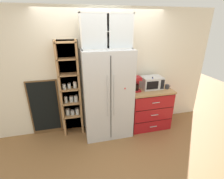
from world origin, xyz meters
name	(u,v)px	position (x,y,z in m)	size (l,w,h in m)	color
ground_plane	(108,132)	(0.00, 0.00, 0.00)	(10.63, 10.63, 0.00)	olive
wall_back_cream	(103,72)	(0.00, 0.40, 1.27)	(4.94, 0.10, 2.55)	silver
refrigerator	(107,94)	(0.00, 0.04, 0.90)	(0.96, 0.65, 1.81)	silver
pantry_shelf_column	(70,90)	(-0.72, 0.28, 0.98)	(0.45, 0.29, 1.96)	brown
counter_cabinet	(149,108)	(0.96, 0.06, 0.46)	(0.92, 0.61, 0.91)	#A8161C
microwave	(152,83)	(1.01, 0.11, 1.04)	(0.44, 0.33, 0.26)	silver
coffee_maker	(136,84)	(0.62, 0.07, 1.07)	(0.17, 0.20, 0.31)	#A8161C
mug_charcoal	(167,87)	(1.33, 0.00, 0.96)	(0.12, 0.08, 0.09)	#2D2D33
mug_sage	(152,88)	(0.97, 0.01, 0.96)	(0.11, 0.07, 0.10)	#8CA37F
bottle_cobalt	(152,84)	(0.96, 0.01, 1.04)	(0.06, 0.06, 0.29)	navy
upper_cabinet	(106,31)	(0.00, 0.08, 2.11)	(0.92, 0.32, 0.60)	silver
chalkboard_menu	(45,108)	(-1.27, 0.33, 0.60)	(0.60, 0.04, 1.20)	brown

